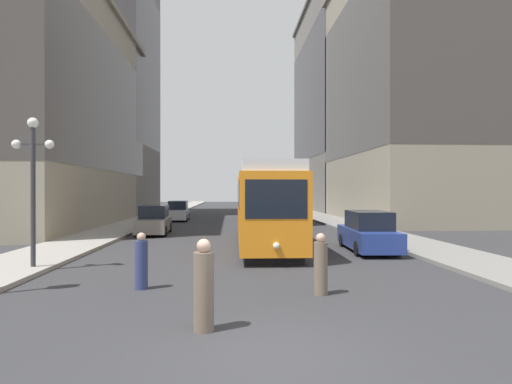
# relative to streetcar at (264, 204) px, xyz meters

# --- Properties ---
(ground_plane) EXTENTS (200.00, 200.00, 0.00)m
(ground_plane) POSITION_rel_streetcar_xyz_m (-0.99, -14.14, -2.10)
(ground_plane) COLOR #303033
(sidewalk_left) EXTENTS (3.26, 120.00, 0.15)m
(sidewalk_left) POSITION_rel_streetcar_xyz_m (-9.45, 25.86, -2.03)
(sidewalk_left) COLOR gray
(sidewalk_left) RESTS_ON ground
(sidewalk_right) EXTENTS (3.26, 120.00, 0.15)m
(sidewalk_right) POSITION_rel_streetcar_xyz_m (7.47, 25.86, -2.03)
(sidewalk_right) COLOR gray
(sidewalk_right) RESTS_ON ground
(streetcar) EXTENTS (2.77, 12.63, 3.89)m
(streetcar) POSITION_rel_streetcar_xyz_m (0.00, 0.00, 0.00)
(streetcar) COLOR black
(streetcar) RESTS_ON ground
(transit_bus) EXTENTS (2.70, 12.83, 3.45)m
(transit_bus) POSITION_rel_streetcar_xyz_m (2.95, 17.70, -0.15)
(transit_bus) COLOR black
(transit_bus) RESTS_ON ground
(parked_car_left_near) EXTENTS (2.05, 4.79, 1.82)m
(parked_car_left_near) POSITION_rel_streetcar_xyz_m (-6.52, 6.05, -1.26)
(parked_car_left_near) COLOR black
(parked_car_left_near) RESTS_ON ground
(parked_car_left_mid) EXTENTS (2.02, 5.02, 1.82)m
(parked_car_left_mid) POSITION_rel_streetcar_xyz_m (-6.52, 18.40, -1.26)
(parked_car_left_mid) COLOR black
(parked_car_left_mid) RESTS_ON ground
(parked_car_right_far) EXTENTS (2.09, 5.08, 1.82)m
(parked_car_right_far) POSITION_rel_streetcar_xyz_m (4.54, -2.23, -1.26)
(parked_car_right_far) COLOR black
(parked_car_right_far) RESTS_ON ground
(pedestrian_crossing_near) EXTENTS (0.35, 0.35, 1.57)m
(pedestrian_crossing_near) POSITION_rel_streetcar_xyz_m (-4.17, -9.17, -1.37)
(pedestrian_crossing_near) COLOR navy
(pedestrian_crossing_near) RESTS_ON ground
(pedestrian_crossing_far) EXTENTS (0.40, 0.40, 1.80)m
(pedestrian_crossing_far) POSITION_rel_streetcar_xyz_m (-2.21, -12.84, -1.26)
(pedestrian_crossing_far) COLOR #6B5B4C
(pedestrian_crossing_far) RESTS_ON ground
(pedestrian_on_sidewalk) EXTENTS (0.36, 0.36, 1.62)m
(pedestrian_on_sidewalk) POSITION_rel_streetcar_xyz_m (0.68, -10.11, -1.35)
(pedestrian_on_sidewalk) COLOR #6B5B4C
(pedestrian_on_sidewalk) RESTS_ON ground
(lamp_post_left_near) EXTENTS (1.41, 0.36, 5.09)m
(lamp_post_left_near) POSITION_rel_streetcar_xyz_m (-8.42, -6.23, 1.42)
(lamp_post_left_near) COLOR #333338
(lamp_post_left_near) RESTS_ON sidewalk_left
(building_left_corner) EXTENTS (14.17, 15.26, 31.48)m
(building_left_corner) POSITION_rel_streetcar_xyz_m (-17.87, 29.08, 14.13)
(building_left_corner) COLOR slate
(building_left_corner) RESTS_ON ground
(building_left_midblock) EXTENTS (11.30, 24.57, 17.65)m
(building_left_midblock) POSITION_rel_streetcar_xyz_m (-16.43, 12.91, 6.96)
(building_left_midblock) COLOR gray
(building_left_midblock) RESTS_ON ground
(building_right_corner) EXTENTS (13.88, 20.47, 24.28)m
(building_right_corner) POSITION_rel_streetcar_xyz_m (15.74, 16.98, 10.40)
(building_right_corner) COLOR gray
(building_right_corner) RESTS_ON ground
(building_right_midblock) EXTENTS (16.59, 24.56, 29.24)m
(building_right_midblock) POSITION_rel_streetcar_xyz_m (17.10, 38.48, 12.97)
(building_right_midblock) COLOR slate
(building_right_midblock) RESTS_ON ground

